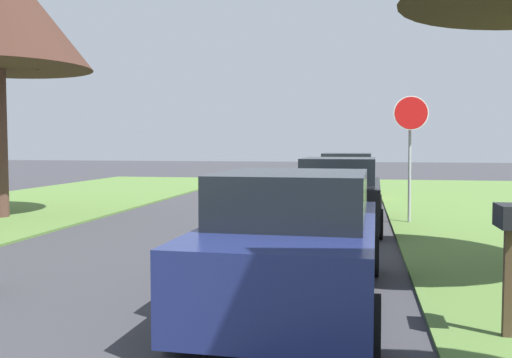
{
  "coord_description": "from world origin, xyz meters",
  "views": [
    {
      "loc": [
        2.91,
        -0.03,
        1.89
      ],
      "look_at": [
        1.18,
        9.26,
        1.31
      ],
      "focal_mm": 39.96,
      "sensor_mm": 36.0,
      "label": 1
    }
  ],
  "objects": [
    {
      "name": "curbside_mailbox",
      "position": [
        4.3,
        5.67,
        1.06
      ],
      "size": [
        0.22,
        0.44,
        1.27
      ],
      "color": "brown",
      "rests_on": "grass_verge_right"
    },
    {
      "name": "parked_sedan_black",
      "position": [
        2.41,
        13.13,
        0.72
      ],
      "size": [
        2.04,
        4.44,
        1.57
      ],
      "color": "black",
      "rests_on": "ground"
    },
    {
      "name": "parked_sedan_navy",
      "position": [
        2.16,
        6.53,
        0.72
      ],
      "size": [
        2.04,
        4.44,
        1.57
      ],
      "color": "navy",
      "rests_on": "ground"
    },
    {
      "name": "parked_sedan_tan",
      "position": [
        2.43,
        19.8,
        0.72
      ],
      "size": [
        2.04,
        4.44,
        1.57
      ],
      "color": "tan",
      "rests_on": "ground"
    },
    {
      "name": "stop_sign_far",
      "position": [
        4.03,
        13.77,
        2.19
      ],
      "size": [
        0.81,
        0.36,
        2.97
      ],
      "color": "#9EA0A5",
      "rests_on": "grass_verge_right"
    }
  ]
}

